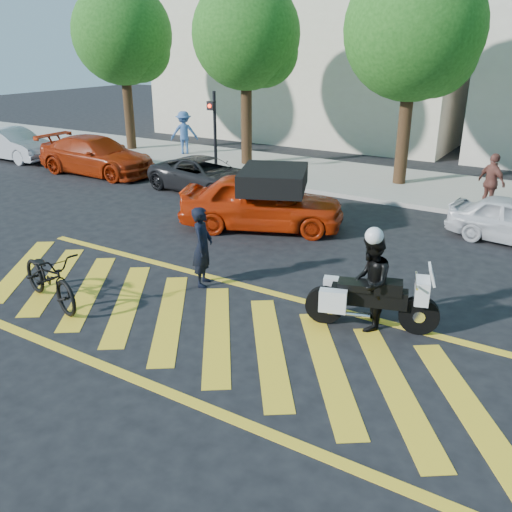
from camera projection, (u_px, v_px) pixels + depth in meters
The scene contains 18 objects.
ground at pixel (195, 324), 10.04m from camera, with size 90.00×90.00×0.00m, color black.
sidewalk at pixel (399, 185), 19.52m from camera, with size 60.00×5.00×0.15m, color #9E998E.
crosswalk at pixel (193, 323), 10.06m from camera, with size 12.33×4.00×0.01m.
building_left at pixel (313, 39), 28.73m from camera, with size 16.00×8.00×10.00m, color beige.
tree_far_left at pixel (126, 38), 24.01m from camera, with size 4.40×4.40×7.41m.
tree_left at pixel (250, 39), 20.86m from camera, with size 4.20×4.20×7.26m.
tree_center at pixel (418, 35), 17.66m from camera, with size 4.60×4.60×7.56m.
signal_pole at pixel (214, 127), 20.22m from camera, with size 0.28×0.43×3.20m.
officer_bike at pixel (203, 247), 11.38m from camera, with size 0.63×0.41×1.72m, color black.
bicycle at pixel (49, 277), 10.64m from camera, with size 0.75×2.16×1.13m, color black.
police_motorcycle at pixel (370, 299), 9.72m from camera, with size 2.33×1.13×1.05m.
officer_moto at pixel (370, 283), 9.62m from camera, with size 0.86×0.67×1.77m, color black.
red_convertible at pixel (262, 202), 14.94m from camera, with size 1.81×4.49×1.53m, color #BE2A08.
parked_far_left at pixel (13, 144), 23.76m from camera, with size 1.45×4.16×1.37m, color #A0A2A8.
parked_left at pixel (97, 156), 21.21m from camera, with size 2.03×5.00×1.45m, color #9B2509.
parked_mid_left at pixel (206, 175), 18.68m from camera, with size 1.96×4.25×1.18m, color black.
pedestrian_left at pixel (184, 133), 24.29m from camera, with size 1.21×0.70×1.87m, color #395F9F.
pedestrian_right at pixel (492, 182), 16.01m from camera, with size 1.00×0.42×1.71m, color brown.
Camera 1 is at (5.61, -6.97, 4.87)m, focal length 38.00 mm.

